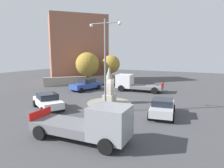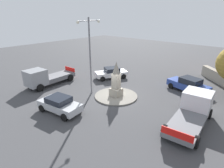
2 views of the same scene
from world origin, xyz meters
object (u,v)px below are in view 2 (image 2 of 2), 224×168
at_px(truck_grey_far_side, 45,78).
at_px(car_blue_waiting, 189,85).
at_px(monument, 116,81).
at_px(truck_white_approaching, 194,109).
at_px(car_white_parked_left, 111,73).
at_px(car_silver_parked_right, 60,104).
at_px(streetlamp, 90,50).

bearing_deg(truck_grey_far_side, car_blue_waiting, -54.46).
bearing_deg(monument, truck_white_approaching, -85.85).
bearing_deg(truck_white_approaching, car_blue_waiting, 23.38).
relative_size(car_white_parked_left, car_silver_parked_right, 1.06).
xyz_separation_m(monument, car_silver_parked_right, (-5.69, 1.60, -0.95)).
height_order(streetlamp, truck_white_approaching, streetlamp).
relative_size(truck_white_approaching, truck_grey_far_side, 1.04).
height_order(monument, truck_white_approaching, monument).
distance_m(car_silver_parked_right, truck_grey_far_side, 7.06).
bearing_deg(car_white_parked_left, car_silver_parked_right, -164.77).
height_order(car_silver_parked_right, car_blue_waiting, car_blue_waiting).
xyz_separation_m(car_silver_parked_right, truck_grey_far_side, (2.45, 6.61, 0.31)).
height_order(streetlamp, car_white_parked_left, streetlamp).
height_order(truck_white_approaching, truck_grey_far_side, truck_grey_far_side).
bearing_deg(monument, car_silver_parked_right, 164.26).
relative_size(streetlamp, car_white_parked_left, 1.76).
height_order(streetlamp, car_silver_parked_right, streetlamp).
bearing_deg(monument, streetlamp, 111.18).
bearing_deg(car_white_parked_left, monument, -133.65).
xyz_separation_m(monument, truck_white_approaching, (0.55, -7.57, -0.65)).
bearing_deg(streetlamp, car_white_parked_left, 17.83).
distance_m(monument, car_blue_waiting, 8.13).
bearing_deg(truck_white_approaching, monument, 94.15).
bearing_deg(car_silver_parked_right, truck_white_approaching, -55.77).
bearing_deg(car_silver_parked_right, car_white_parked_left, 15.23).
distance_m(car_silver_parked_right, car_blue_waiting, 13.71).
height_order(car_blue_waiting, truck_grey_far_side, truck_grey_far_side).
distance_m(car_blue_waiting, truck_white_approaching, 6.24).
bearing_deg(streetlamp, truck_grey_far_side, 111.67).
relative_size(car_silver_parked_right, car_blue_waiting, 0.88).
relative_size(monument, car_white_parked_left, 0.82).
relative_size(car_white_parked_left, truck_grey_far_side, 0.73).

